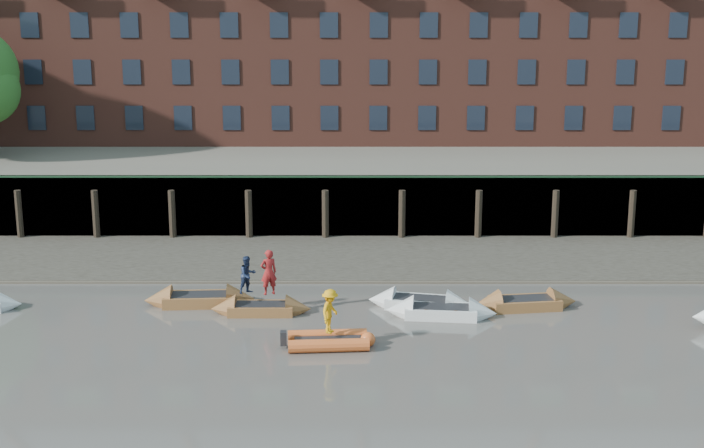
{
  "coord_description": "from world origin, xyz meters",
  "views": [
    {
      "loc": [
        -0.59,
        -27.96,
        13.04
      ],
      "look_at": [
        -0.61,
        12.0,
        3.2
      ],
      "focal_mm": 50.0,
      "sensor_mm": 36.0,
      "label": 1
    }
  ],
  "objects_px": {
    "rowboat_2": "(200,299)",
    "person_rower_b": "(248,275)",
    "rowboat_3": "(261,309)",
    "rib_tender": "(332,340)",
    "rowboat_4": "(420,303)",
    "rowboat_6": "(525,303)",
    "person_rib_crew": "(330,311)",
    "person_rower_a": "(269,272)",
    "rowboat_5": "(441,312)"
  },
  "relations": [
    {
      "from": "rowboat_2",
      "to": "person_rower_b",
      "type": "distance_m",
      "value": 2.66
    },
    {
      "from": "rowboat_3",
      "to": "person_rower_b",
      "type": "bearing_deg",
      "value": 154.62
    },
    {
      "from": "rib_tender",
      "to": "rowboat_3",
      "type": "bearing_deg",
      "value": 124.13
    },
    {
      "from": "rowboat_4",
      "to": "rib_tender",
      "type": "relative_size",
      "value": 1.38
    },
    {
      "from": "rowboat_4",
      "to": "rowboat_3",
      "type": "bearing_deg",
      "value": -161.57
    },
    {
      "from": "rowboat_2",
      "to": "rowboat_6",
      "type": "xyz_separation_m",
      "value": [
        13.49,
        -0.45,
        -0.01
      ]
    },
    {
      "from": "rowboat_4",
      "to": "person_rib_crew",
      "type": "xyz_separation_m",
      "value": [
        -3.62,
        -4.37,
        1.13
      ]
    },
    {
      "from": "person_rower_a",
      "to": "rowboat_4",
      "type": "bearing_deg",
      "value": 163.23
    },
    {
      "from": "rowboat_2",
      "to": "person_rower_a",
      "type": "distance_m",
      "value": 3.5
    },
    {
      "from": "person_rower_b",
      "to": "person_rib_crew",
      "type": "bearing_deg",
      "value": -88.36
    },
    {
      "from": "rowboat_3",
      "to": "person_rib_crew",
      "type": "bearing_deg",
      "value": -51.9
    },
    {
      "from": "rowboat_4",
      "to": "person_rower_a",
      "type": "distance_m",
      "value": 6.4
    },
    {
      "from": "rowboat_3",
      "to": "rib_tender",
      "type": "relative_size",
      "value": 1.24
    },
    {
      "from": "rowboat_2",
      "to": "rowboat_5",
      "type": "height_order",
      "value": "rowboat_2"
    },
    {
      "from": "person_rib_crew",
      "to": "person_rower_a",
      "type": "bearing_deg",
      "value": 54.69
    },
    {
      "from": "rowboat_6",
      "to": "rowboat_3",
      "type": "bearing_deg",
      "value": 175.44
    },
    {
      "from": "rowboat_4",
      "to": "person_rower_b",
      "type": "relative_size",
      "value": 2.92
    },
    {
      "from": "rowboat_2",
      "to": "rowboat_3",
      "type": "bearing_deg",
      "value": -26.4
    },
    {
      "from": "rowboat_2",
      "to": "person_rower_a",
      "type": "relative_size",
      "value": 2.49
    },
    {
      "from": "rowboat_5",
      "to": "rowboat_2",
      "type": "bearing_deg",
      "value": 177.27
    },
    {
      "from": "person_rower_a",
      "to": "rowboat_6",
      "type": "bearing_deg",
      "value": 160.44
    },
    {
      "from": "rowboat_3",
      "to": "person_rib_crew",
      "type": "height_order",
      "value": "person_rib_crew"
    },
    {
      "from": "rib_tender",
      "to": "person_rib_crew",
      "type": "height_order",
      "value": "person_rib_crew"
    },
    {
      "from": "rowboat_3",
      "to": "person_rower_a",
      "type": "bearing_deg",
      "value": 15.39
    },
    {
      "from": "rowboat_3",
      "to": "rowboat_4",
      "type": "relative_size",
      "value": 0.9
    },
    {
      "from": "rib_tender",
      "to": "person_rower_b",
      "type": "bearing_deg",
      "value": 126.97
    },
    {
      "from": "rowboat_6",
      "to": "person_rower_a",
      "type": "relative_size",
      "value": 2.42
    },
    {
      "from": "rowboat_4",
      "to": "person_rower_a",
      "type": "relative_size",
      "value": 2.43
    },
    {
      "from": "rowboat_2",
      "to": "person_rower_b",
      "type": "xyz_separation_m",
      "value": [
        2.13,
        -0.87,
        1.34
      ]
    },
    {
      "from": "rowboat_6",
      "to": "person_rower_b",
      "type": "xyz_separation_m",
      "value": [
        -11.36,
        -0.42,
        1.35
      ]
    },
    {
      "from": "person_rib_crew",
      "to": "rowboat_2",
      "type": "bearing_deg",
      "value": 69.69
    },
    {
      "from": "rowboat_5",
      "to": "rowboat_4",
      "type": "bearing_deg",
      "value": 129.33
    },
    {
      "from": "rowboat_4",
      "to": "person_rower_b",
      "type": "xyz_separation_m",
      "value": [
        -7.05,
        -0.49,
        1.35
      ]
    },
    {
      "from": "rowboat_4",
      "to": "rowboat_6",
      "type": "relative_size",
      "value": 1.0
    },
    {
      "from": "person_rower_a",
      "to": "person_rib_crew",
      "type": "relative_size",
      "value": 1.13
    },
    {
      "from": "rowboat_5",
      "to": "rowboat_3",
      "type": "bearing_deg",
      "value": -177.2
    },
    {
      "from": "rowboat_3",
      "to": "rib_tender",
      "type": "bearing_deg",
      "value": -51.98
    },
    {
      "from": "rib_tender",
      "to": "person_rib_crew",
      "type": "xyz_separation_m",
      "value": [
        -0.05,
        0.08,
        1.11
      ]
    },
    {
      "from": "rib_tender",
      "to": "rowboat_2",
      "type": "bearing_deg",
      "value": 134.92
    },
    {
      "from": "rib_tender",
      "to": "person_rower_a",
      "type": "distance_m",
      "value": 4.85
    },
    {
      "from": "rowboat_4",
      "to": "rib_tender",
      "type": "bearing_deg",
      "value": -116.74
    },
    {
      "from": "rowboat_4",
      "to": "rowboat_6",
      "type": "distance_m",
      "value": 4.31
    },
    {
      "from": "rowboat_5",
      "to": "person_rower_a",
      "type": "bearing_deg",
      "value": -178.15
    },
    {
      "from": "rowboat_2",
      "to": "rib_tender",
      "type": "distance_m",
      "value": 7.41
    },
    {
      "from": "rowboat_5",
      "to": "person_rib_crew",
      "type": "bearing_deg",
      "value": -137.56
    },
    {
      "from": "rowboat_2",
      "to": "rib_tender",
      "type": "bearing_deg",
      "value": -44.33
    },
    {
      "from": "rowboat_3",
      "to": "person_rib_crew",
      "type": "distance_m",
      "value": 4.79
    },
    {
      "from": "rowboat_6",
      "to": "rowboat_5",
      "type": "bearing_deg",
      "value": -171.21
    },
    {
      "from": "rowboat_3",
      "to": "person_rower_a",
      "type": "xyz_separation_m",
      "value": [
        0.34,
        0.1,
        1.52
      ]
    },
    {
      "from": "person_rower_a",
      "to": "rowboat_5",
      "type": "bearing_deg",
      "value": 153.15
    }
  ]
}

